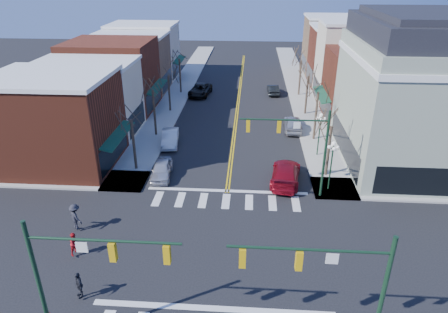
% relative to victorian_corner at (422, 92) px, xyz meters
% --- Properties ---
extents(ground, '(160.00, 160.00, 0.00)m').
position_rel_victorian_corner_xyz_m(ground, '(-16.50, -14.50, -6.66)').
color(ground, black).
rests_on(ground, ground).
extents(sidewalk_left, '(3.50, 70.00, 0.15)m').
position_rel_victorian_corner_xyz_m(sidewalk_left, '(-25.25, 5.50, -6.58)').
color(sidewalk_left, '#9E9B93').
rests_on(sidewalk_left, ground).
extents(sidewalk_right, '(3.50, 70.00, 0.15)m').
position_rel_victorian_corner_xyz_m(sidewalk_right, '(-7.75, 5.50, -6.58)').
color(sidewalk_right, '#9E9B93').
rests_on(sidewalk_right, ground).
extents(bldg_left_brick_a, '(10.00, 8.50, 8.00)m').
position_rel_victorian_corner_xyz_m(bldg_left_brick_a, '(-32.00, -2.75, -2.66)').
color(bldg_left_brick_a, maroon).
rests_on(bldg_left_brick_a, ground).
extents(bldg_left_stucco_a, '(10.00, 7.00, 7.50)m').
position_rel_victorian_corner_xyz_m(bldg_left_stucco_a, '(-32.00, 5.00, -2.91)').
color(bldg_left_stucco_a, beige).
rests_on(bldg_left_stucco_a, ground).
extents(bldg_left_brick_b, '(10.00, 9.00, 8.50)m').
position_rel_victorian_corner_xyz_m(bldg_left_brick_b, '(-32.00, 13.00, -2.41)').
color(bldg_left_brick_b, maroon).
rests_on(bldg_left_brick_b, ground).
extents(bldg_left_tan, '(10.00, 7.50, 7.80)m').
position_rel_victorian_corner_xyz_m(bldg_left_tan, '(-32.00, 21.25, -2.76)').
color(bldg_left_tan, '#927051').
rests_on(bldg_left_tan, ground).
extents(bldg_left_stucco_b, '(10.00, 8.00, 8.20)m').
position_rel_victorian_corner_xyz_m(bldg_left_stucco_b, '(-32.00, 29.00, -2.56)').
color(bldg_left_stucco_b, beige).
rests_on(bldg_left_stucco_b, ground).
extents(bldg_right_brick_a, '(10.00, 8.50, 8.00)m').
position_rel_victorian_corner_xyz_m(bldg_right_brick_a, '(-1.00, 11.25, -2.66)').
color(bldg_right_brick_a, maroon).
rests_on(bldg_right_brick_a, ground).
extents(bldg_right_stucco, '(10.00, 7.00, 10.00)m').
position_rel_victorian_corner_xyz_m(bldg_right_stucco, '(-1.00, 19.00, -1.66)').
color(bldg_right_stucco, beige).
rests_on(bldg_right_stucco, ground).
extents(bldg_right_brick_b, '(10.00, 8.00, 8.50)m').
position_rel_victorian_corner_xyz_m(bldg_right_brick_b, '(-1.00, 26.50, -2.41)').
color(bldg_right_brick_b, maroon).
rests_on(bldg_right_brick_b, ground).
extents(bldg_right_tan, '(10.00, 8.00, 9.00)m').
position_rel_victorian_corner_xyz_m(bldg_right_tan, '(-1.00, 34.50, -2.16)').
color(bldg_right_tan, '#927051').
rests_on(bldg_right_tan, ground).
extents(victorian_corner, '(12.25, 14.25, 13.30)m').
position_rel_victorian_corner_xyz_m(victorian_corner, '(0.00, 0.00, 0.00)').
color(victorian_corner, '#929D88').
rests_on(victorian_corner, ground).
extents(traffic_mast_near_left, '(6.60, 0.28, 7.20)m').
position_rel_victorian_corner_xyz_m(traffic_mast_near_left, '(-22.05, -21.90, -1.95)').
color(traffic_mast_near_left, '#14331E').
rests_on(traffic_mast_near_left, ground).
extents(traffic_mast_near_right, '(6.60, 0.28, 7.20)m').
position_rel_victorian_corner_xyz_m(traffic_mast_near_right, '(-10.95, -21.90, -1.95)').
color(traffic_mast_near_right, '#14331E').
rests_on(traffic_mast_near_right, ground).
extents(traffic_mast_far_right, '(6.60, 0.28, 7.20)m').
position_rel_victorian_corner_xyz_m(traffic_mast_far_right, '(-10.95, -7.10, -1.95)').
color(traffic_mast_far_right, '#14331E').
rests_on(traffic_mast_far_right, ground).
extents(lamppost_corner, '(0.36, 0.36, 4.33)m').
position_rel_victorian_corner_xyz_m(lamppost_corner, '(-8.30, -6.00, -3.70)').
color(lamppost_corner, '#14331E').
rests_on(lamppost_corner, ground).
extents(lamppost_midblock, '(0.36, 0.36, 4.33)m').
position_rel_victorian_corner_xyz_m(lamppost_midblock, '(-8.30, 0.50, -3.70)').
color(lamppost_midblock, '#14331E').
rests_on(lamppost_midblock, ground).
extents(tree_left_a, '(0.24, 0.24, 4.76)m').
position_rel_victorian_corner_xyz_m(tree_left_a, '(-24.90, -3.50, -4.28)').
color(tree_left_a, '#382B21').
rests_on(tree_left_a, ground).
extents(tree_left_b, '(0.24, 0.24, 5.04)m').
position_rel_victorian_corner_xyz_m(tree_left_b, '(-24.90, 4.50, -4.14)').
color(tree_left_b, '#382B21').
rests_on(tree_left_b, ground).
extents(tree_left_c, '(0.24, 0.24, 4.55)m').
position_rel_victorian_corner_xyz_m(tree_left_c, '(-24.90, 12.50, -4.38)').
color(tree_left_c, '#382B21').
rests_on(tree_left_c, ground).
extents(tree_left_d, '(0.24, 0.24, 4.90)m').
position_rel_victorian_corner_xyz_m(tree_left_d, '(-24.90, 20.50, -4.21)').
color(tree_left_d, '#382B21').
rests_on(tree_left_d, ground).
extents(tree_right_a, '(0.24, 0.24, 4.62)m').
position_rel_victorian_corner_xyz_m(tree_right_a, '(-8.10, -3.50, -4.35)').
color(tree_right_a, '#382B21').
rests_on(tree_right_a, ground).
extents(tree_right_b, '(0.24, 0.24, 5.18)m').
position_rel_victorian_corner_xyz_m(tree_right_b, '(-8.10, 4.50, -4.07)').
color(tree_right_b, '#382B21').
rests_on(tree_right_b, ground).
extents(tree_right_c, '(0.24, 0.24, 4.83)m').
position_rel_victorian_corner_xyz_m(tree_right_c, '(-8.10, 12.50, -4.24)').
color(tree_right_c, '#382B21').
rests_on(tree_right_c, ground).
extents(tree_right_d, '(0.24, 0.24, 4.97)m').
position_rel_victorian_corner_xyz_m(tree_right_d, '(-8.10, 20.50, -4.17)').
color(tree_right_d, '#382B21').
rests_on(tree_right_d, ground).
extents(car_left_near, '(1.94, 4.22, 1.40)m').
position_rel_victorian_corner_xyz_m(car_left_near, '(-22.31, -4.68, -5.96)').
color(car_left_near, silver).
rests_on(car_left_near, ground).
extents(car_left_mid, '(2.12, 4.63, 1.47)m').
position_rel_victorian_corner_xyz_m(car_left_mid, '(-22.90, 2.24, -5.92)').
color(car_left_mid, silver).
rests_on(car_left_mid, ground).
extents(car_left_far, '(3.17, 5.82, 1.55)m').
position_rel_victorian_corner_xyz_m(car_left_far, '(-21.99, 19.66, -5.88)').
color(car_left_far, black).
rests_on(car_left_far, ground).
extents(car_right_near, '(3.05, 5.91, 1.64)m').
position_rel_victorian_corner_xyz_m(car_right_near, '(-11.70, -4.86, -5.84)').
color(car_right_near, maroon).
rests_on(car_right_near, ground).
extents(car_right_mid, '(2.04, 4.82, 1.63)m').
position_rel_victorian_corner_xyz_m(car_right_mid, '(-10.10, 7.06, -5.84)').
color(car_right_mid, '#B8B8BD').
rests_on(car_right_mid, ground).
extents(car_right_far, '(1.68, 4.18, 1.35)m').
position_rel_victorian_corner_xyz_m(car_right_far, '(-11.70, 20.92, -5.98)').
color(car_right_far, black).
rests_on(car_right_far, ground).
extents(pedestrian_red_b, '(0.83, 0.92, 1.55)m').
position_rel_victorian_corner_xyz_m(pedestrian_red_b, '(-25.48, -15.37, -5.73)').
color(pedestrian_red_b, red).
rests_on(pedestrian_red_b, sidewalk_left).
extents(pedestrian_dark_a, '(0.89, 0.99, 1.62)m').
position_rel_victorian_corner_xyz_m(pedestrian_dark_a, '(-23.80, -18.86, -5.70)').
color(pedestrian_dark_a, '#22232A').
rests_on(pedestrian_dark_a, sidewalk_left).
extents(pedestrian_dark_b, '(1.40, 1.33, 1.91)m').
position_rel_victorian_corner_xyz_m(pedestrian_dark_b, '(-26.50, -12.76, -5.55)').
color(pedestrian_dark_b, black).
rests_on(pedestrian_dark_b, sidewalk_left).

